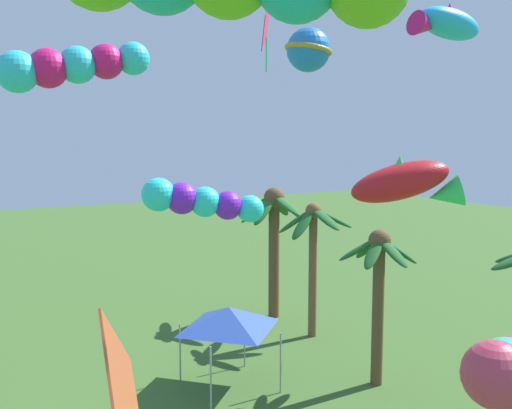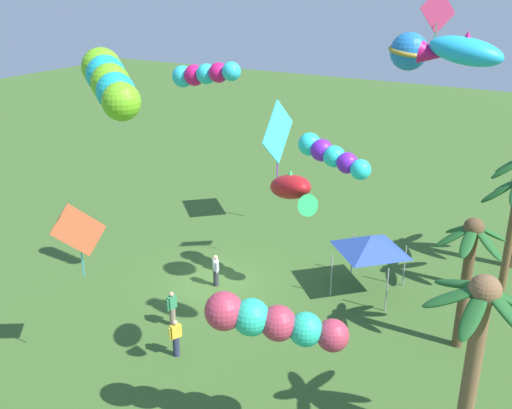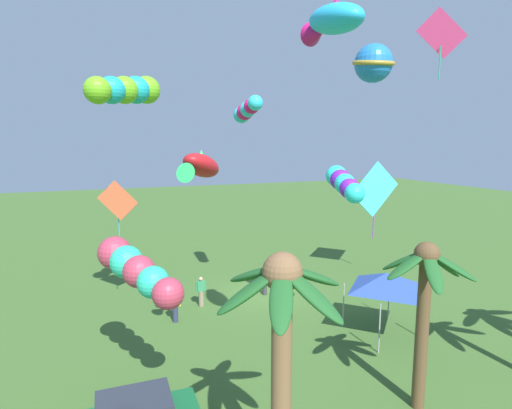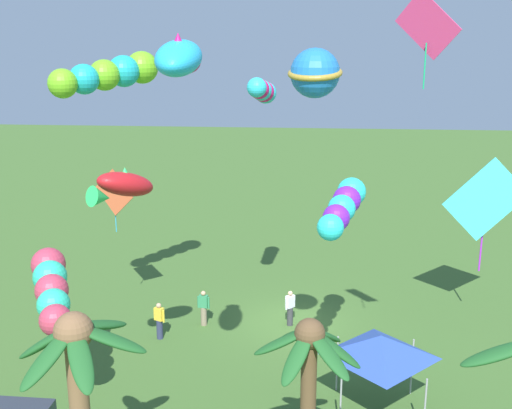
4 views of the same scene
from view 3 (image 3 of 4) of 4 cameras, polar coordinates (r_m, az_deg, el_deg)
name	(u,v)px [view 3 (image 3 of 4)]	position (r m, az deg, el deg)	size (l,w,h in m)	color
ground_plane	(266,293)	(23.97, 1.40, -12.23)	(120.00, 120.00, 0.00)	#3D6028
palm_tree_0	(282,322)	(9.92, 3.61, -16.05)	(3.33, 3.25, 6.07)	brown
palm_tree_1	(425,290)	(14.04, 22.47, -10.92)	(2.80, 2.62, 5.51)	brown
spectator_0	(175,306)	(20.50, -11.21, -13.65)	(0.51, 0.37, 1.59)	#2D3351
spectator_1	(265,281)	(23.47, 1.23, -10.57)	(0.43, 0.43, 1.59)	#38383D
spectator_2	(201,291)	(22.10, -7.67, -11.88)	(0.54, 0.28, 1.59)	gray
festival_tent	(386,281)	(19.25, 17.67, -10.14)	(2.86, 2.86, 2.85)	#9E9EA3
kite_diamond_0	(118,201)	(21.02, -18.70, 0.44)	(1.87, 0.76, 2.75)	#B9512C
kite_ball_1	(373,63)	(15.82, 16.05, 18.38)	(1.75, 1.75, 1.34)	blue
kite_tube_2	(247,110)	(21.34, -1.24, 13.04)	(0.97, 3.23, 1.21)	#2DCAE0
kite_tube_3	(127,90)	(19.52, -17.48, 14.96)	(3.42, 4.01, 1.63)	#6BC01F
kite_fish_4	(200,167)	(14.43, -7.83, 5.26)	(2.17, 2.43, 1.29)	red
kite_diamond_5	(442,34)	(17.77, 24.44, 20.80)	(1.56, 1.00, 2.52)	#ED3B78
kite_diamond_6	(375,190)	(27.41, 16.24, 1.94)	(3.58, 0.51, 4.97)	#3FDEE1
kite_tube_7	(136,269)	(14.05, -16.38, -8.62)	(2.40, 3.93, 1.71)	#BD364F
kite_fish_8	(333,21)	(12.23, 10.63, 23.86)	(1.13, 2.48, 1.11)	#22B2ED
kite_tube_9	(344,183)	(18.89, 12.12, 2.97)	(1.74, 3.61, 1.44)	#29E2DE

